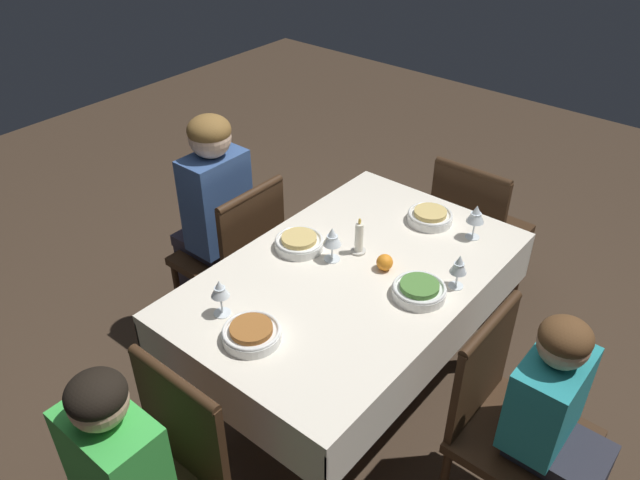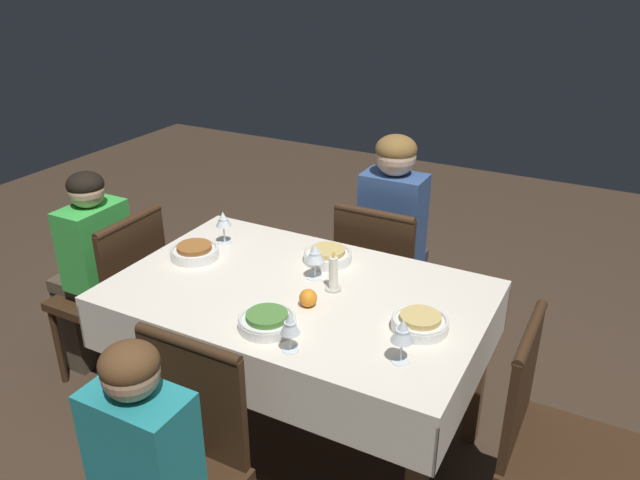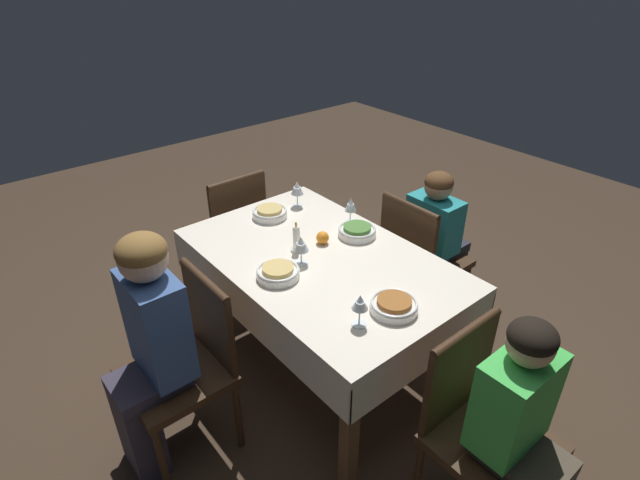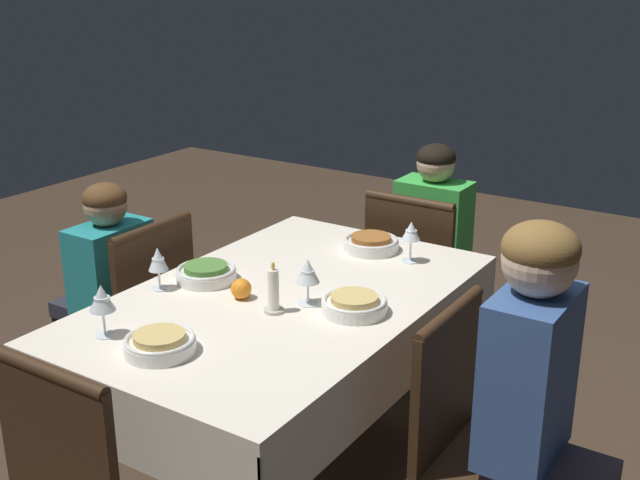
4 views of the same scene
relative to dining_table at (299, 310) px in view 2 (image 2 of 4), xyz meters
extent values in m
plane|color=#3D2D21|center=(0.00, 0.00, -0.67)|extent=(8.00, 8.00, 0.00)
cube|color=silver|center=(0.00, 0.00, 0.08)|extent=(1.40, 0.89, 0.04)
cube|color=silver|center=(0.00, 0.44, -0.03)|extent=(1.40, 0.01, 0.18)
cube|color=silver|center=(0.00, -0.44, -0.03)|extent=(1.40, 0.01, 0.18)
cube|color=silver|center=(0.70, 0.00, -0.03)|extent=(0.01, 0.89, 0.18)
cube|color=silver|center=(-0.70, 0.00, -0.03)|extent=(0.01, 0.89, 0.18)
cube|color=brown|center=(0.63, 0.37, -0.31)|extent=(0.06, 0.06, 0.73)
cube|color=brown|center=(-0.63, 0.37, -0.31)|extent=(0.06, 0.06, 0.73)
cube|color=brown|center=(-0.63, -0.37, -0.31)|extent=(0.06, 0.06, 0.73)
cube|color=#382314|center=(0.05, 0.79, -0.24)|extent=(0.42, 0.42, 0.04)
cube|color=#382314|center=(0.05, 0.60, -0.01)|extent=(0.39, 0.03, 0.41)
cylinder|color=#382314|center=(0.05, 0.60, 0.20)|extent=(0.38, 0.04, 0.04)
cylinder|color=#382314|center=(0.24, 0.98, -0.46)|extent=(0.03, 0.03, 0.41)
cylinder|color=#382314|center=(-0.13, 0.98, -0.46)|extent=(0.03, 0.03, 0.41)
cylinder|color=#382314|center=(0.24, 0.61, -0.46)|extent=(0.03, 0.03, 0.41)
cylinder|color=#382314|center=(-0.13, 0.61, -0.46)|extent=(0.03, 0.03, 0.41)
cube|color=#382314|center=(-1.05, 0.01, -0.24)|extent=(0.42, 0.42, 0.04)
cube|color=#382314|center=(-0.86, 0.01, -0.01)|extent=(0.03, 0.39, 0.41)
cylinder|color=#382314|center=(-0.86, 0.01, 0.20)|extent=(0.04, 0.38, 0.04)
cylinder|color=#382314|center=(-1.24, 0.20, -0.46)|extent=(0.03, 0.03, 0.41)
cylinder|color=#382314|center=(-1.24, -0.17, -0.46)|extent=(0.03, 0.03, 0.41)
cylinder|color=#382314|center=(-0.87, 0.20, -0.46)|extent=(0.03, 0.03, 0.41)
cylinder|color=#382314|center=(-0.87, -0.17, -0.46)|extent=(0.03, 0.03, 0.41)
cube|color=#382314|center=(-0.04, -0.60, -0.01)|extent=(0.39, 0.03, 0.41)
cylinder|color=#382314|center=(-0.04, -0.60, 0.20)|extent=(0.38, 0.04, 0.04)
cube|color=#382314|center=(1.05, -0.05, -0.24)|extent=(0.42, 0.42, 0.04)
cube|color=#382314|center=(0.86, -0.05, -0.01)|extent=(0.03, 0.39, 0.41)
cylinder|color=#382314|center=(0.86, -0.05, 0.20)|extent=(0.04, 0.38, 0.04)
cylinder|color=#382314|center=(0.87, 0.13, -0.46)|extent=(0.03, 0.03, 0.41)
cube|color=#383342|center=(0.05, 1.00, -0.44)|extent=(0.22, 0.14, 0.45)
cube|color=#383342|center=(0.05, 0.91, -0.19)|extent=(0.24, 0.31, 0.06)
cube|color=#38568E|center=(0.05, 0.83, 0.07)|extent=(0.30, 0.18, 0.47)
sphere|color=beige|center=(0.05, 0.83, 0.40)|extent=(0.19, 0.19, 0.19)
ellipsoid|color=brown|center=(0.05, 0.83, 0.43)|extent=(0.19, 0.19, 0.13)
cube|color=#4C4233|center=(-1.25, 0.01, -0.44)|extent=(0.14, 0.22, 0.45)
cube|color=#4C4233|center=(-1.17, 0.01, -0.19)|extent=(0.31, 0.24, 0.06)
cube|color=green|center=(-1.08, 0.01, 0.03)|extent=(0.18, 0.30, 0.38)
sphere|color=#D6A884|center=(-1.08, 0.01, 0.30)|extent=(0.16, 0.16, 0.16)
ellipsoid|color=black|center=(-1.08, 0.01, 0.33)|extent=(0.16, 0.16, 0.11)
cube|color=teal|center=(-0.04, -0.83, 0.01)|extent=(0.30, 0.18, 0.33)
sphere|color=tan|center=(-0.04, -0.83, 0.25)|extent=(0.16, 0.16, 0.16)
ellipsoid|color=brown|center=(-0.04, -0.83, 0.27)|extent=(0.16, 0.16, 0.11)
cylinder|color=white|center=(-0.01, 0.26, 0.11)|extent=(0.20, 0.20, 0.04)
torus|color=white|center=(-0.01, 0.26, 0.13)|extent=(0.20, 0.20, 0.01)
cylinder|color=tan|center=(-0.01, 0.26, 0.14)|extent=(0.14, 0.14, 0.02)
cylinder|color=white|center=(0.01, 0.11, 0.10)|extent=(0.07, 0.07, 0.00)
cylinder|color=white|center=(0.01, 0.11, 0.13)|extent=(0.01, 0.01, 0.07)
cone|color=white|center=(0.01, 0.11, 0.21)|extent=(0.07, 0.07, 0.07)
cylinder|color=white|center=(0.01, 0.11, 0.19)|extent=(0.04, 0.04, 0.03)
cylinder|color=white|center=(-0.52, 0.03, 0.11)|extent=(0.20, 0.20, 0.04)
torus|color=white|center=(-0.52, 0.03, 0.13)|extent=(0.20, 0.20, 0.01)
cylinder|color=#995B28|center=(-0.52, 0.03, 0.14)|extent=(0.15, 0.15, 0.02)
cylinder|color=white|center=(-0.49, 0.21, 0.10)|extent=(0.06, 0.06, 0.00)
cylinder|color=white|center=(-0.49, 0.21, 0.14)|extent=(0.01, 0.01, 0.08)
cone|color=white|center=(-0.49, 0.21, 0.21)|extent=(0.07, 0.07, 0.07)
cylinder|color=white|center=(-0.49, 0.21, 0.20)|extent=(0.04, 0.04, 0.03)
cylinder|color=white|center=(0.04, -0.28, 0.11)|extent=(0.20, 0.20, 0.04)
torus|color=white|center=(0.04, -0.28, 0.13)|extent=(0.20, 0.20, 0.01)
cylinder|color=#4C7F38|center=(0.04, -0.28, 0.14)|extent=(0.14, 0.14, 0.02)
cylinder|color=white|center=(0.18, -0.36, 0.10)|extent=(0.06, 0.06, 0.00)
cylinder|color=white|center=(0.18, -0.36, 0.13)|extent=(0.01, 0.01, 0.06)
cone|color=white|center=(0.18, -0.36, 0.20)|extent=(0.06, 0.06, 0.08)
cylinder|color=white|center=(0.18, -0.36, 0.18)|extent=(0.04, 0.04, 0.03)
cylinder|color=white|center=(0.50, -0.05, 0.11)|extent=(0.20, 0.20, 0.04)
torus|color=white|center=(0.50, -0.05, 0.13)|extent=(0.19, 0.19, 0.01)
cylinder|color=tan|center=(0.50, -0.05, 0.14)|extent=(0.14, 0.14, 0.02)
cylinder|color=white|center=(0.51, -0.25, 0.10)|extent=(0.06, 0.06, 0.00)
cylinder|color=white|center=(0.51, -0.25, 0.14)|extent=(0.01, 0.01, 0.07)
cone|color=white|center=(0.51, -0.25, 0.21)|extent=(0.07, 0.07, 0.08)
cylinder|color=white|center=(0.51, -0.25, 0.20)|extent=(0.04, 0.04, 0.03)
cylinder|color=beige|center=(0.12, 0.06, 0.10)|extent=(0.06, 0.06, 0.01)
cylinder|color=white|center=(0.12, 0.06, 0.17)|extent=(0.03, 0.03, 0.13)
ellipsoid|color=#F9C64C|center=(0.12, 0.06, 0.24)|extent=(0.01, 0.01, 0.03)
sphere|color=orange|center=(0.09, -0.09, 0.13)|extent=(0.07, 0.07, 0.07)
camera|label=1|loc=(-1.56, -1.13, 1.56)|focal=35.00mm
camera|label=2|loc=(1.04, -1.78, 1.27)|focal=35.00mm
camera|label=3|loc=(-1.58, 1.32, 1.41)|focal=28.00mm
camera|label=4|loc=(1.90, 1.38, 1.10)|focal=45.00mm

